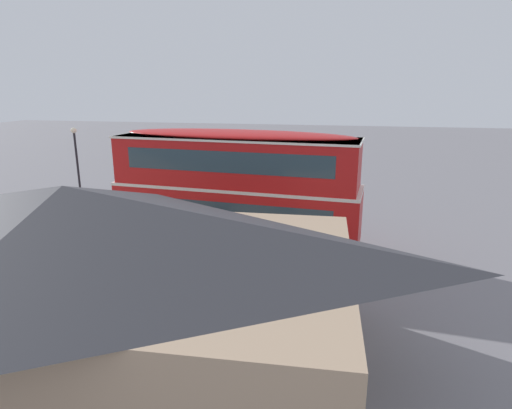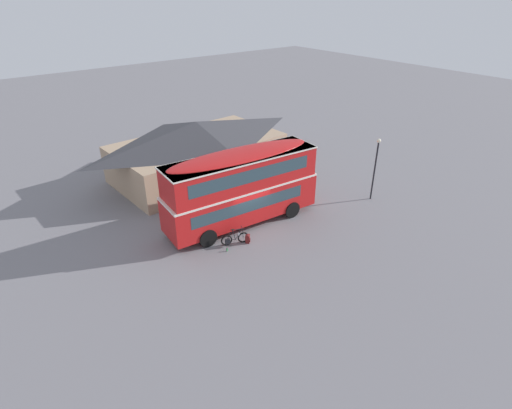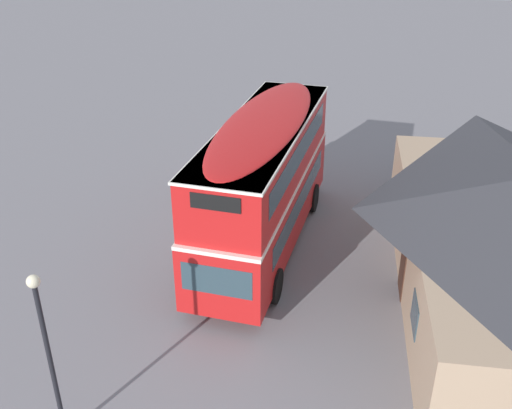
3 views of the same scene
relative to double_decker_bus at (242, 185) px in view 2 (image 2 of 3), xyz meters
The scene contains 7 objects.
ground_plane 2.75m from the double_decker_bus, 98.87° to the right, with size 120.00×120.00×0.00m, color slate.
double_decker_bus is the anchor object (origin of this frame).
touring_bicycle 3.39m from the double_decker_bus, 137.27° to the right, with size 1.62×0.69×1.02m.
backpack_on_ground 3.33m from the double_decker_bus, 118.68° to the right, with size 0.36×0.36×0.56m.
water_bottle_green_metal 4.17m from the double_decker_bus, 141.66° to the right, with size 0.07×0.07×0.23m.
pub_building 8.41m from the double_decker_bus, 77.62° to the left, with size 13.34×7.95×4.31m.
street_lamp 9.58m from the double_decker_bus, 18.21° to the right, with size 0.28×0.28×4.45m.
Camera 2 is at (-13.14, -17.54, 13.50)m, focal length 28.81 mm.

